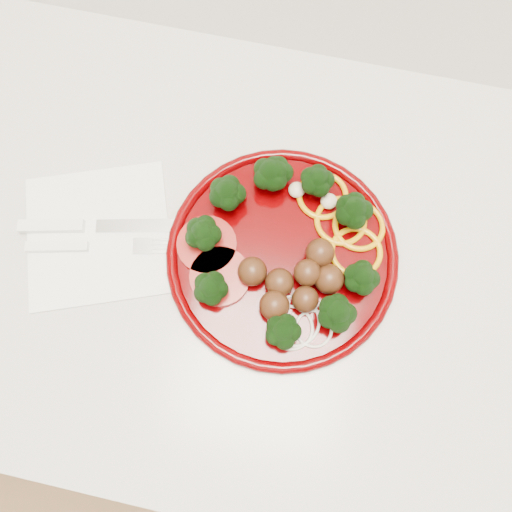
% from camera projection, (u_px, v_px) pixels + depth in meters
% --- Properties ---
extents(counter, '(2.40, 0.60, 0.90)m').
position_uv_depth(counter, '(154.00, 292.00, 1.05)').
color(counter, silver).
rests_on(counter, ground).
extents(plate, '(0.28, 0.28, 0.06)m').
position_uv_depth(plate, '(284.00, 252.00, 0.59)').
color(plate, '#450001').
rests_on(plate, counter).
extents(napkin, '(0.22, 0.22, 0.00)m').
position_uv_depth(napkin, '(99.00, 234.00, 0.61)').
color(napkin, white).
rests_on(napkin, counter).
extents(knife, '(0.20, 0.06, 0.01)m').
position_uv_depth(knife, '(79.00, 226.00, 0.61)').
color(knife, silver).
rests_on(knife, napkin).
extents(fork, '(0.18, 0.06, 0.01)m').
position_uv_depth(fork, '(75.00, 246.00, 0.60)').
color(fork, white).
rests_on(fork, napkin).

